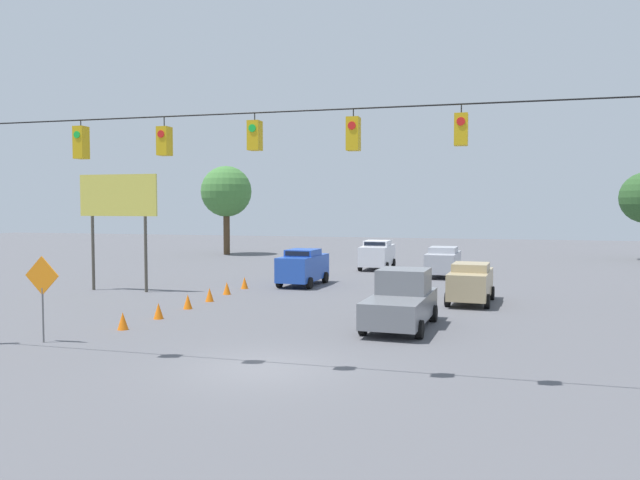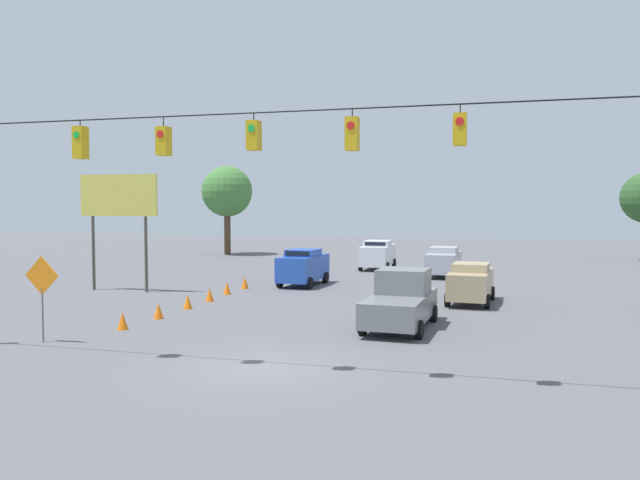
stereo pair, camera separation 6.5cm
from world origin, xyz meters
name	(u,v)px [view 1 (the left image)]	position (x,y,z in m)	size (l,w,h in m)	color
ground_plane	(262,368)	(0.00, 0.00, 0.00)	(140.00, 140.00, 0.00)	#56565B
overhead_signal_span	(253,187)	(0.07, 0.44, 4.99)	(23.25, 0.38, 7.72)	#939399
pickup_truck_grey_crossing_near	(401,301)	(-2.91, -6.77, 0.98)	(2.41, 5.16, 2.12)	slate
sedan_white_withflow_deep	(377,254)	(1.66, -27.27, 1.05)	(2.09, 4.50, 2.02)	silver
sedan_silver_oncoming_deep	(443,261)	(-3.17, -23.86, 0.98)	(2.17, 4.52, 1.88)	#A8AAB2
sedan_tan_oncoming_far	(471,282)	(-5.20, -13.30, 0.96)	(2.16, 4.32, 1.85)	tan
sedan_blue_withflow_far	(303,267)	(4.10, -17.36, 1.06)	(2.16, 4.25, 2.03)	#234CB2
traffic_cone_nearest	(123,321)	(6.74, -3.64, 0.32)	(0.40, 0.40, 0.64)	orange
traffic_cone_second	(158,311)	(6.60, -5.91, 0.32)	(0.40, 0.40, 0.64)	orange
traffic_cone_third	(188,302)	(6.59, -8.37, 0.32)	(0.40, 0.40, 0.64)	orange
traffic_cone_fourth	(210,295)	(6.59, -10.54, 0.32)	(0.40, 0.40, 0.64)	orange
traffic_cone_fifth	(227,288)	(6.75, -12.87, 0.32)	(0.40, 0.40, 0.64)	orange
traffic_cone_farthest	(245,283)	(6.73, -15.14, 0.32)	(0.40, 0.40, 0.64)	orange
roadside_billboard	(118,204)	(12.73, -12.60, 4.57)	(4.50, 0.16, 6.11)	#4C473D
work_zone_sign	(42,282)	(8.06, -1.11, 1.99)	(1.27, 0.06, 2.84)	slate
tree_horizon_left	(226,192)	(17.29, -36.64, 5.71)	(4.62, 4.62, 8.08)	#4C3823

